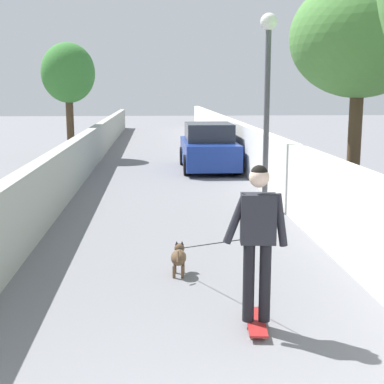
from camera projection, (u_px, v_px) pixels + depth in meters
name	position (u px, v px, depth m)	size (l,w,h in m)	color
ground_plane	(167.00, 176.00, 17.00)	(80.00, 80.00, 0.00)	slate
wall_left	(73.00, 165.00, 14.75)	(48.00, 0.30, 1.29)	#999E93
fence_right	(262.00, 159.00, 15.07)	(48.00, 0.30, 1.50)	silver
tree_right_near	(360.00, 39.00, 10.20)	(2.61, 2.61, 4.69)	#473523
tree_left_mid	(68.00, 74.00, 21.07)	(2.05, 2.05, 4.41)	#473523
lamp_post	(268.00, 78.00, 11.58)	(0.36, 0.36, 4.20)	#4C4C51
skateboard	(256.00, 322.00, 6.17)	(0.82, 0.28, 0.08)	maroon
person_skateboarder	(258.00, 231.00, 5.97)	(0.26, 0.71, 1.76)	black
dog	(179.00, 256.00, 7.88)	(2.13, 0.92, 1.06)	brown
car_near	(209.00, 148.00, 18.31)	(3.95, 1.80, 1.54)	navy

